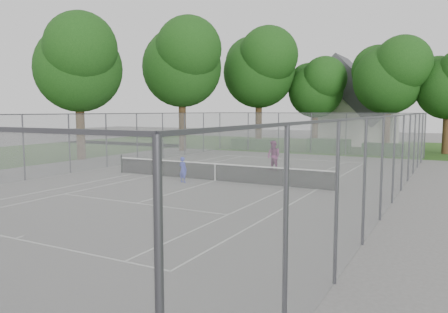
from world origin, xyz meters
The scene contains 16 objects.
ground centered at (0.00, 0.00, 0.00)m, with size 120.00×120.00×0.00m, color slate.
grass_far centered at (0.00, 26.00, 0.00)m, with size 60.00×20.00×0.00m, color #254A15.
court_markings centered at (0.00, 0.00, 0.01)m, with size 11.03×23.83×0.01m.
tennis_net centered at (0.00, 0.00, 0.51)m, with size 12.87×0.10×1.10m.
perimeter_fence centered at (0.00, 0.00, 1.81)m, with size 18.08×34.08×3.52m.
tree_far_left centered at (-6.55, 20.81, 8.12)m, with size 8.22×7.51×11.82m.
tree_far_midleft centered at (-1.40, 23.11, 6.14)m, with size 6.22×5.68×8.94m.
tree_far_midright centered at (5.67, 21.31, 6.93)m, with size 7.01×6.40×10.08m.
tree_side_back centered at (-11.29, 14.02, 8.23)m, with size 8.33×7.61×11.98m.
tree_side_front centered at (-13.93, 4.08, 7.36)m, with size 7.45×6.81×10.71m.
hedge_left centered at (-5.90, 17.76, 0.50)m, with size 4.04×1.21×1.01m, color #1C4516.
hedge_mid centered at (1.09, 18.75, 0.59)m, with size 3.77×1.08×1.18m, color #1C4516.
hedge_right centered at (5.78, 18.37, 0.49)m, with size 3.28×1.20×0.98m, color #1C4516.
house centered at (1.69, 28.55, 3.87)m, with size 7.72×5.98×9.61m.
girl_player centered at (-1.23, -1.20, 0.67)m, with size 0.49×0.32×1.34m, color #2E36AE.
woman_player centered at (1.32, 4.97, 0.93)m, with size 0.91×0.71×1.87m, color #72265A.
Camera 1 is at (11.16, -19.88, 3.69)m, focal length 35.00 mm.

